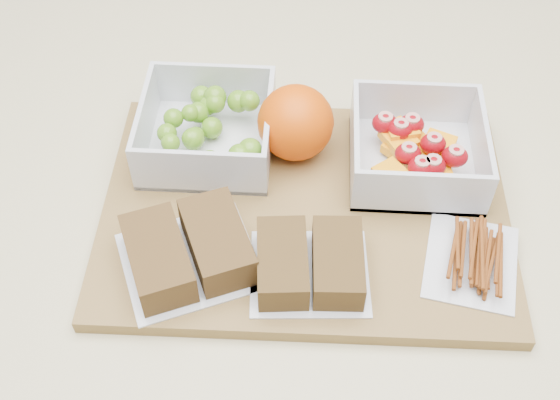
{
  "coord_description": "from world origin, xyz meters",
  "views": [
    {
      "loc": [
        0.02,
        -0.47,
        1.48
      ],
      "look_at": [
        -0.01,
        -0.01,
        0.93
      ],
      "focal_mm": 45.0,
      "sensor_mm": 36.0,
      "label": 1
    }
  ],
  "objects_px": {
    "orange": "(296,123)",
    "sandwich_bag_center": "(310,263)",
    "grape_container": "(209,128)",
    "fruit_container": "(416,151)",
    "pretzel_bag": "(473,256)",
    "sandwich_bag_left": "(188,250)",
    "cutting_board": "(305,210)"
  },
  "relations": [
    {
      "from": "grape_container",
      "to": "orange",
      "type": "height_order",
      "value": "orange"
    },
    {
      "from": "sandwich_bag_left",
      "to": "pretzel_bag",
      "type": "distance_m",
      "value": 0.27
    },
    {
      "from": "orange",
      "to": "sandwich_bag_center",
      "type": "distance_m",
      "value": 0.17
    },
    {
      "from": "orange",
      "to": "sandwich_bag_left",
      "type": "xyz_separation_m",
      "value": [
        -0.1,
        -0.16,
        -0.02
      ]
    },
    {
      "from": "pretzel_bag",
      "to": "orange",
      "type": "bearing_deg",
      "value": 141.35
    },
    {
      "from": "sandwich_bag_center",
      "to": "cutting_board",
      "type": "bearing_deg",
      "value": 94.82
    },
    {
      "from": "grape_container",
      "to": "pretzel_bag",
      "type": "xyz_separation_m",
      "value": [
        0.27,
        -0.14,
        -0.01
      ]
    },
    {
      "from": "cutting_board",
      "to": "sandwich_bag_left",
      "type": "relative_size",
      "value": 2.63
    },
    {
      "from": "sandwich_bag_left",
      "to": "sandwich_bag_center",
      "type": "xyz_separation_m",
      "value": [
        0.12,
        -0.01,
        -0.0
      ]
    },
    {
      "from": "fruit_container",
      "to": "sandwich_bag_left",
      "type": "relative_size",
      "value": 0.87
    },
    {
      "from": "cutting_board",
      "to": "fruit_container",
      "type": "bearing_deg",
      "value": 28.28
    },
    {
      "from": "fruit_container",
      "to": "cutting_board",
      "type": "bearing_deg",
      "value": -150.94
    },
    {
      "from": "fruit_container",
      "to": "pretzel_bag",
      "type": "height_order",
      "value": "fruit_container"
    },
    {
      "from": "grape_container",
      "to": "sandwich_bag_center",
      "type": "bearing_deg",
      "value": -55.31
    },
    {
      "from": "cutting_board",
      "to": "sandwich_bag_center",
      "type": "height_order",
      "value": "sandwich_bag_center"
    },
    {
      "from": "grape_container",
      "to": "sandwich_bag_left",
      "type": "bearing_deg",
      "value": -90.35
    },
    {
      "from": "pretzel_bag",
      "to": "fruit_container",
      "type": "bearing_deg",
      "value": 110.93
    },
    {
      "from": "pretzel_bag",
      "to": "grape_container",
      "type": "bearing_deg",
      "value": 152.0
    },
    {
      "from": "orange",
      "to": "grape_container",
      "type": "bearing_deg",
      "value": 178.54
    },
    {
      "from": "grape_container",
      "to": "sandwich_bag_center",
      "type": "xyz_separation_m",
      "value": [
        0.12,
        -0.17,
        -0.01
      ]
    },
    {
      "from": "sandwich_bag_left",
      "to": "pretzel_bag",
      "type": "relative_size",
      "value": 1.34
    },
    {
      "from": "cutting_board",
      "to": "sandwich_bag_center",
      "type": "bearing_deg",
      "value": -85.96
    },
    {
      "from": "fruit_container",
      "to": "sandwich_bag_center",
      "type": "bearing_deg",
      "value": -126.08
    },
    {
      "from": "orange",
      "to": "pretzel_bag",
      "type": "distance_m",
      "value": 0.23
    },
    {
      "from": "sandwich_bag_left",
      "to": "fruit_container",
      "type": "bearing_deg",
      "value": 32.23
    },
    {
      "from": "orange",
      "to": "sandwich_bag_center",
      "type": "xyz_separation_m",
      "value": [
        0.02,
        -0.16,
        -0.02
      ]
    },
    {
      "from": "grape_container",
      "to": "cutting_board",
      "type": "bearing_deg",
      "value": -37.28
    },
    {
      "from": "sandwich_bag_center",
      "to": "pretzel_bag",
      "type": "relative_size",
      "value": 1.0
    },
    {
      "from": "orange",
      "to": "pretzel_bag",
      "type": "xyz_separation_m",
      "value": [
        0.18,
        -0.14,
        -0.03
      ]
    },
    {
      "from": "grape_container",
      "to": "sandwich_bag_left",
      "type": "xyz_separation_m",
      "value": [
        -0.0,
        -0.16,
        -0.01
      ]
    },
    {
      "from": "sandwich_bag_left",
      "to": "sandwich_bag_center",
      "type": "bearing_deg",
      "value": -3.34
    },
    {
      "from": "grape_container",
      "to": "fruit_container",
      "type": "bearing_deg",
      "value": -4.73
    }
  ]
}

